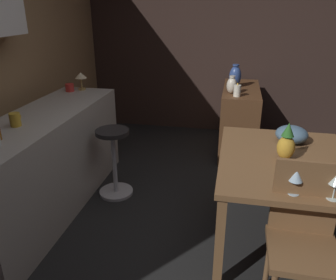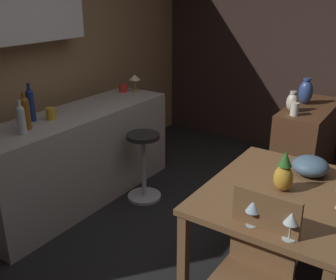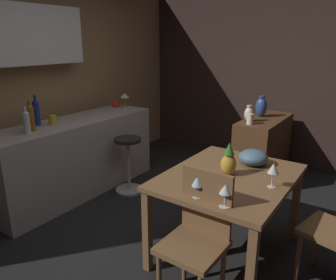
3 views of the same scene
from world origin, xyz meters
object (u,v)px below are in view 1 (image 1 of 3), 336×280
(chair_near_window, at_px, (303,237))
(wine_glass_left, at_px, (296,176))
(dining_table, at_px, (285,170))
(pillar_candle_tall, at_px, (237,91))
(counter_lamp, at_px, (81,77))
(wine_glass_center, at_px, (336,180))
(bar_stool, at_px, (114,161))
(cup_red, at_px, (70,88))
(fruit_bowl, at_px, (292,134))
(pineapple_centerpiece, at_px, (286,144))
(vase_ceramic_blue, at_px, (235,76))
(cup_mustard, at_px, (15,120))
(sideboard_cabinet, at_px, (239,120))
(vase_ceramic_ivory, at_px, (232,85))

(chair_near_window, bearing_deg, wine_glass_left, 34.79)
(dining_table, height_order, pillar_candle_tall, pillar_candle_tall)
(wine_glass_left, xyz_separation_m, counter_lamp, (1.53, 2.04, 0.18))
(chair_near_window, xyz_separation_m, wine_glass_center, (0.09, -0.14, 0.34))
(bar_stool, bearing_deg, cup_red, 52.20)
(chair_near_window, height_order, bar_stool, chair_near_window)
(chair_near_window, distance_m, fruit_bowl, 0.97)
(dining_table, bearing_deg, cup_red, 66.03)
(wine_glass_center, xyz_separation_m, fruit_bowl, (0.84, 0.12, -0.05))
(chair_near_window, relative_size, counter_lamp, 4.97)
(pineapple_centerpiece, bearing_deg, fruit_bowl, -14.57)
(vase_ceramic_blue, bearing_deg, counter_lamp, 117.09)
(wine_glass_left, relative_size, counter_lamp, 0.85)
(pillar_candle_tall, bearing_deg, dining_table, -165.11)
(fruit_bowl, xyz_separation_m, counter_lamp, (0.70, 2.13, 0.24))
(cup_mustard, xyz_separation_m, counter_lamp, (1.20, 0.01, 0.09))
(chair_near_window, xyz_separation_m, vase_ceramic_blue, (2.48, 0.46, 0.43))
(dining_table, distance_m, sideboard_cabinet, 1.86)
(chair_near_window, distance_m, pineapple_centerpiece, 0.69)
(wine_glass_left, distance_m, fruit_bowl, 0.84)
(pineapple_centerpiece, relative_size, cup_mustard, 2.37)
(pineapple_centerpiece, relative_size, vase_ceramic_ivory, 1.34)
(pineapple_centerpiece, height_order, vase_ceramic_ivory, vase_ceramic_ivory)
(vase_ceramic_blue, bearing_deg, wine_glass_left, -170.69)
(cup_mustard, height_order, pillar_candle_tall, cup_mustard)
(wine_glass_left, distance_m, vase_ceramic_ivory, 2.07)
(cup_mustard, relative_size, counter_lamp, 0.60)
(wine_glass_center, xyz_separation_m, vase_ceramic_ivory, (2.04, 0.63, 0.06))
(bar_stool, relative_size, cup_mustard, 5.91)
(pineapple_centerpiece, bearing_deg, counter_lamp, 63.06)
(counter_lamp, distance_m, vase_ceramic_ivory, 1.70)
(dining_table, bearing_deg, pineapple_centerpiece, 77.14)
(bar_stool, distance_m, vase_ceramic_blue, 1.90)
(wine_glass_left, distance_m, vase_ceramic_blue, 2.41)
(chair_near_window, distance_m, cup_mustard, 2.19)
(cup_red, distance_m, vase_ceramic_ivory, 1.81)
(bar_stool, height_order, wine_glass_left, wine_glass_left)
(wine_glass_center, bearing_deg, vase_ceramic_blue, 14.19)
(wine_glass_left, bearing_deg, sideboard_cabinet, 7.38)
(pillar_candle_tall, bearing_deg, sideboard_cabinet, -7.83)
(dining_table, relative_size, pillar_candle_tall, 7.83)
(wine_glass_left, bearing_deg, counter_lamp, 53.03)
(dining_table, bearing_deg, bar_stool, 73.29)
(cup_red, bearing_deg, fruit_bowl, -105.60)
(bar_stool, xyz_separation_m, vase_ceramic_blue, (1.43, -1.09, 0.59))
(pillar_candle_tall, relative_size, vase_ceramic_ivory, 0.75)
(wine_glass_left, height_order, fruit_bowl, wine_glass_left)
(cup_red, bearing_deg, vase_ceramic_ivory, -71.56)
(pineapple_centerpiece, distance_m, cup_mustard, 2.04)
(pillar_candle_tall, bearing_deg, fruit_bowl, -157.35)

